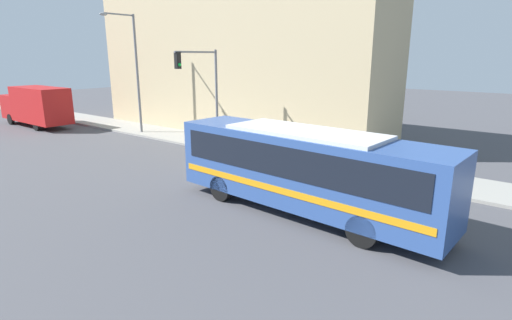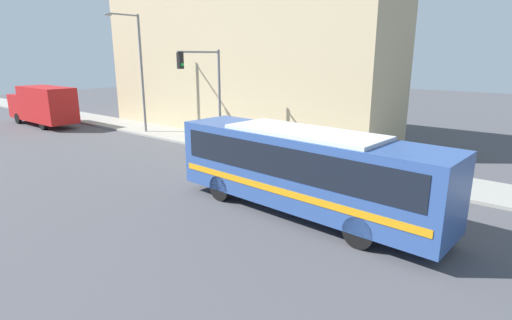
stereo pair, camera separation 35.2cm
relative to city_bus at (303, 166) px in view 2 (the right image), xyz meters
The scene contains 9 objects.
ground_plane 1.96m from the city_bus, 15.05° to the left, with size 120.00×120.00×0.00m, color #47474C.
sidewalk 21.38m from the city_bus, 71.32° to the left, with size 3.30×70.00×0.14m.
building_facade 17.90m from the city_bus, 48.99° to the left, with size 6.00×24.02×11.32m.
city_bus is the anchor object (origin of this frame).
delivery_truck 27.36m from the city_bus, 84.25° to the left, with size 2.31×8.12×3.25m.
fire_hydrant 6.32m from the city_bus, 21.19° to the left, with size 0.26×0.34×0.83m.
traffic_light_pole 11.26m from the city_bus, 63.75° to the left, with size 3.28×0.35×5.92m.
parking_meter 9.89m from the city_bus, 54.15° to the left, with size 0.14×0.14×1.41m.
street_lamp 18.98m from the city_bus, 72.23° to the left, with size 2.69×0.28×8.38m.
Camera 2 is at (-12.56, -7.62, 5.73)m, focal length 28.00 mm.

